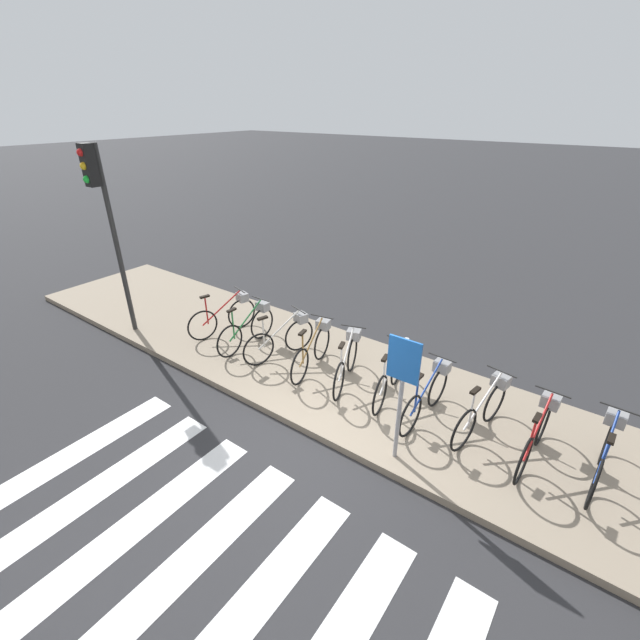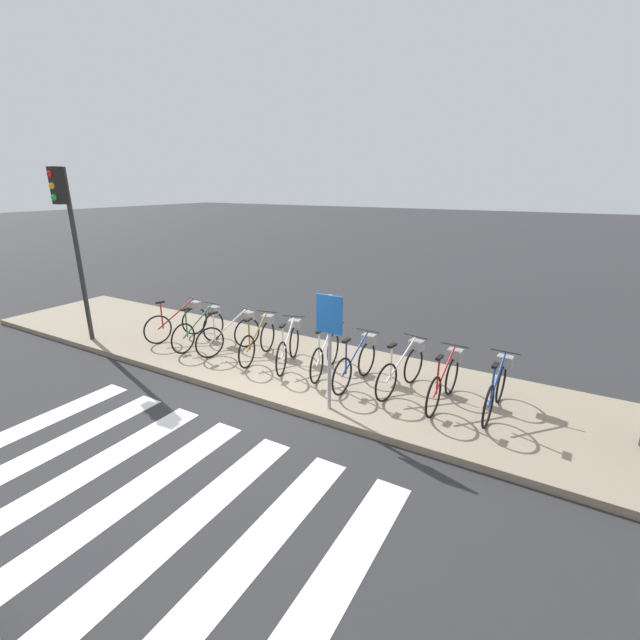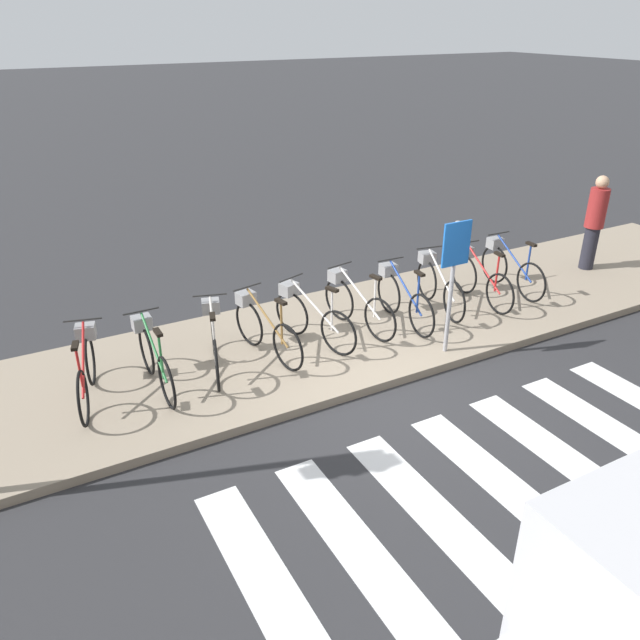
{
  "view_description": "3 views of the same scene",
  "coord_description": "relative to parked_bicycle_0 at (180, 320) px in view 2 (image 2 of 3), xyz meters",
  "views": [
    {
      "loc": [
        2.98,
        -3.99,
        4.58
      ],
      "look_at": [
        -0.96,
        1.41,
        1.19
      ],
      "focal_mm": 24.0,
      "sensor_mm": 36.0,
      "label": 1
    },
    {
      "loc": [
        4.14,
        -5.15,
        3.62
      ],
      "look_at": [
        0.49,
        1.15,
        1.29
      ],
      "focal_mm": 24.0,
      "sensor_mm": 36.0,
      "label": 2
    },
    {
      "loc": [
        -4.13,
        -5.68,
        4.43
      ],
      "look_at": [
        -0.91,
        0.24,
        1.12
      ],
      "focal_mm": 35.0,
      "sensor_mm": 36.0,
      "label": 3
    }
  ],
  "objects": [
    {
      "name": "ground_plane",
      "position": [
        3.49,
        -1.47,
        -0.55
      ],
      "size": [
        120.0,
        120.0,
        0.0
      ],
      "primitive_type": "plane",
      "color": "#2D2D30"
    },
    {
      "name": "sidewalk",
      "position": [
        3.49,
        0.05,
        -0.49
      ],
      "size": [
        17.6,
        3.03,
        0.12
      ],
      "color": "gray",
      "rests_on": "ground_plane"
    },
    {
      "name": "parked_bicycle_0",
      "position": [
        0.0,
        0.0,
        0.0
      ],
      "size": [
        0.57,
        1.55,
        0.98
      ],
      "color": "black",
      "rests_on": "sidewalk"
    },
    {
      "name": "parked_bicycle_1",
      "position": [
        0.8,
        -0.11,
        0.0
      ],
      "size": [
        0.46,
        1.59,
        0.98
      ],
      "color": "black",
      "rests_on": "sidewalk"
    },
    {
      "name": "parked_bicycle_2",
      "position": [
        1.63,
        -0.03,
        0.0
      ],
      "size": [
        0.61,
        1.53,
        0.98
      ],
      "color": "black",
      "rests_on": "sidewalk"
    },
    {
      "name": "parked_bicycle_3",
      "position": [
        2.36,
        -0.02,
        0.0
      ],
      "size": [
        0.48,
        1.57,
        0.98
      ],
      "color": "black",
      "rests_on": "sidewalk"
    },
    {
      "name": "parked_bicycle_4",
      "position": [
        3.09,
        0.0,
        0.0
      ],
      "size": [
        0.63,
        1.52,
        0.98
      ],
      "color": "black",
      "rests_on": "sidewalk"
    },
    {
      "name": "parked_bicycle_5",
      "position": [
        3.9,
        0.09,
        0.0
      ],
      "size": [
        0.46,
        1.58,
        0.98
      ],
      "color": "black",
      "rests_on": "sidewalk"
    },
    {
      "name": "parked_bicycle_6",
      "position": [
        4.64,
        -0.08,
        0.0
      ],
      "size": [
        0.46,
        1.59,
        0.98
      ],
      "color": "black",
      "rests_on": "sidewalk"
    },
    {
      "name": "parked_bicycle_7",
      "position": [
        5.45,
        0.07,
        0.0
      ],
      "size": [
        0.47,
        1.57,
        0.98
      ],
      "color": "black",
      "rests_on": "sidewalk"
    },
    {
      "name": "parked_bicycle_8",
      "position": [
        6.21,
        -0.03,
        0.0
      ],
      "size": [
        0.46,
        1.59,
        0.98
      ],
      "color": "black",
      "rests_on": "sidewalk"
    },
    {
      "name": "parked_bicycle_9",
      "position": [
        6.99,
        0.08,
        0.0
      ],
      "size": [
        0.46,
        1.59,
        0.98
      ],
      "color": "black",
      "rests_on": "sidewalk"
    },
    {
      "name": "traffic_light",
      "position": [
        -1.77,
        -1.22,
        2.31
      ],
      "size": [
        0.24,
        0.4,
        3.83
      ],
      "color": "#2D2D2D",
      "rests_on": "sidewalk"
    },
    {
      "name": "sign_post",
      "position": [
        4.65,
        -1.18,
        0.87
      ],
      "size": [
        0.44,
        0.07,
        1.91
      ],
      "color": "#99999E",
      "rests_on": "sidewalk"
    }
  ]
}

